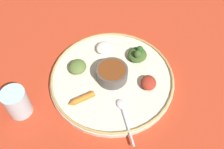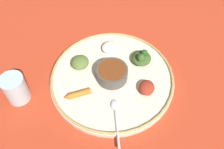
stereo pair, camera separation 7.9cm
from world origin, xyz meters
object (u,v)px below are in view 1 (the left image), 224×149
Objects in this scene: spoon at (124,114)px; drinking_glass at (18,104)px; center_bowl at (112,73)px; carrot_near_spoon at (82,99)px; greens_pile at (137,54)px.

drinking_glass is (-0.24, 0.18, 0.02)m from spoon.
drinking_glass reaches higher than center_bowl.
carrot_near_spoon is (-0.12, -0.02, -0.01)m from center_bowl.
greens_pile is 1.03× the size of carrot_near_spoon.
carrot_near_spoon is at bearing 126.78° from spoon.
center_bowl reaches higher than carrot_near_spoon.
drinking_glass reaches higher than greens_pile.
spoon is 0.21m from greens_pile.
center_bowl is 0.13m from spoon.
greens_pile is at bearing -4.32° from drinking_glass.
greens_pile is (0.15, 0.15, 0.01)m from spoon.
spoon is at bearing -36.62° from drinking_glass.
spoon is 0.30m from drinking_glass.
drinking_glass is (-0.28, 0.05, 0.00)m from center_bowl.
spoon is at bearing -136.04° from greens_pile.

